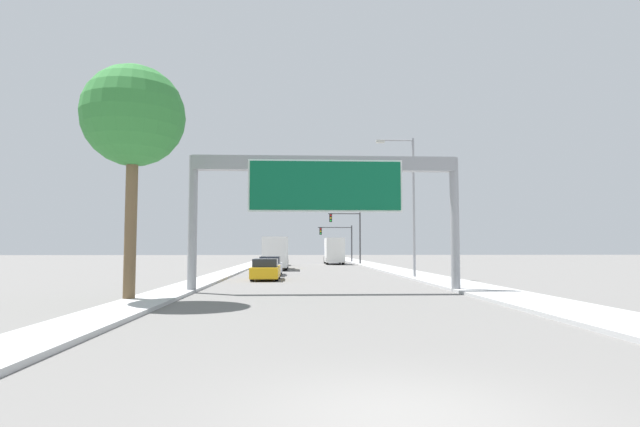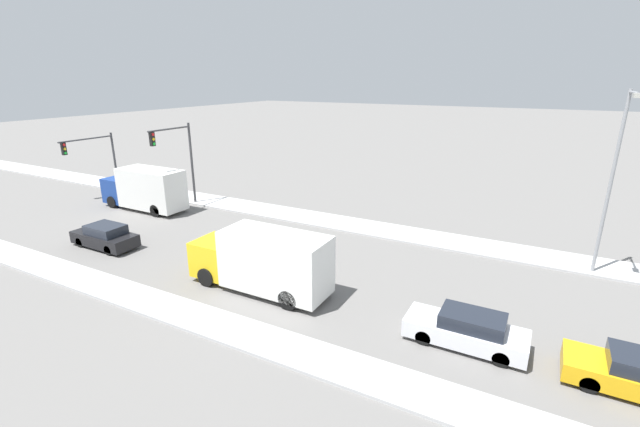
# 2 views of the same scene
# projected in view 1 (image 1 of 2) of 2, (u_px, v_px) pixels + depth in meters

# --- Properties ---
(ground_plane) EXTENTS (300.00, 300.00, 0.00)m
(ground_plane) POSITION_uv_depth(u_px,v_px,m) (404.00, 418.00, 6.29)
(ground_plane) COLOR slate
(sidewalk_right) EXTENTS (3.00, 120.00, 0.15)m
(sidewalk_right) POSITION_uv_depth(u_px,v_px,m) (366.00, 264.00, 66.44)
(sidewalk_right) COLOR #B7B7B7
(sidewalk_right) RESTS_ON ground
(median_strip_left) EXTENTS (2.00, 120.00, 0.15)m
(median_strip_left) POSITION_uv_depth(u_px,v_px,m) (253.00, 264.00, 65.77)
(median_strip_left) COLOR #B7B7B7
(median_strip_left) RESTS_ON ground
(sign_gantry) EXTENTS (13.34, 0.73, 6.66)m
(sign_gantry) POSITION_uv_depth(u_px,v_px,m) (325.00, 184.00, 24.48)
(sign_gantry) COLOR gray
(sign_gantry) RESTS_ON ground
(car_near_left) EXTENTS (1.74, 4.79, 1.49)m
(car_near_left) POSITION_uv_depth(u_px,v_px,m) (270.00, 266.00, 39.46)
(car_near_left) COLOR silver
(car_near_left) RESTS_ON ground
(car_far_right) EXTENTS (1.82, 4.52, 1.52)m
(car_far_right) POSITION_uv_depth(u_px,v_px,m) (280.00, 260.00, 61.87)
(car_far_right) COLOR black
(car_far_right) RESTS_ON ground
(car_far_center) EXTENTS (1.81, 4.66, 1.43)m
(car_far_center) POSITION_uv_depth(u_px,v_px,m) (266.00, 270.00, 33.66)
(car_far_center) COLOR gold
(car_far_center) RESTS_ON ground
(truck_box_primary) EXTENTS (2.36, 7.62, 3.22)m
(truck_box_primary) POSITION_uv_depth(u_px,v_px,m) (276.00, 253.00, 49.50)
(truck_box_primary) COLOR yellow
(truck_box_primary) RESTS_ON ground
(truck_box_secondary) EXTENTS (2.36, 7.75, 3.47)m
(truck_box_secondary) POSITION_uv_depth(u_px,v_px,m) (334.00, 251.00, 66.52)
(truck_box_secondary) COLOR navy
(truck_box_secondary) RESTS_ON ground
(traffic_light_near_intersection) EXTENTS (4.25, 0.32, 6.91)m
(traffic_light_near_intersection) POSITION_uv_depth(u_px,v_px,m) (350.00, 229.00, 64.66)
(traffic_light_near_intersection) COLOR #3D3D3F
(traffic_light_near_intersection) RESTS_ON ground
(traffic_light_mid_block) EXTENTS (5.17, 0.32, 5.53)m
(traffic_light_mid_block) POSITION_uv_depth(u_px,v_px,m) (340.00, 237.00, 74.55)
(traffic_light_mid_block) COLOR #3D3D3F
(traffic_light_mid_block) RESTS_ON ground
(palm_tree_foreground) EXTENTS (4.11, 4.11, 9.57)m
(palm_tree_foreground) POSITION_uv_depth(u_px,v_px,m) (134.00, 118.00, 20.25)
(palm_tree_foreground) COLOR brown
(palm_tree_foreground) RESTS_ON ground
(street_lamp_right) EXTENTS (2.73, 0.28, 9.97)m
(street_lamp_right) POSITION_uv_depth(u_px,v_px,m) (409.00, 196.00, 35.27)
(street_lamp_right) COLOR gray
(street_lamp_right) RESTS_ON ground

